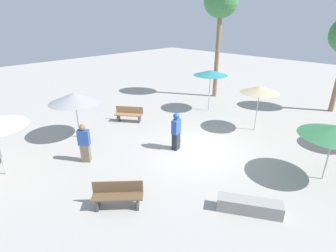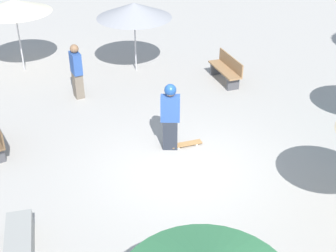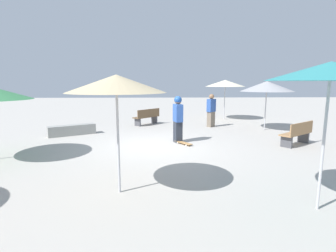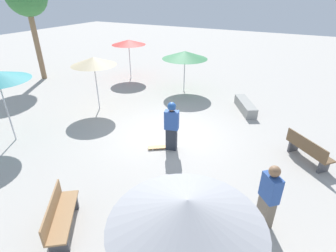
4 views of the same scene
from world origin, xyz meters
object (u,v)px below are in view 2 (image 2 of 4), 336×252
at_px(bench_far, 226,69).
at_px(shade_umbrella_grey, 134,10).
at_px(skater_main, 170,115).
at_px(bystander_watching, 77,71).
at_px(shade_umbrella_cream, 14,6).
at_px(skateboard, 186,144).

height_order(bench_far, shade_umbrella_grey, shade_umbrella_grey).
xyz_separation_m(skater_main, bystander_watching, (-1.94, -3.44, -0.11)).
bearing_deg(shade_umbrella_cream, bench_far, 98.25).
relative_size(skateboard, bench_far, 0.50).
bearing_deg(bystander_watching, skater_main, 17.68).
bearing_deg(skater_main, skateboard, 11.76).
bearing_deg(skater_main, bystander_watching, 135.63).
distance_m(skater_main, shade_umbrella_grey, 5.10).
xyz_separation_m(skateboard, bench_far, (-4.08, 0.27, 0.37)).
xyz_separation_m(skater_main, shade_umbrella_cream, (-3.29, -6.13, 1.25)).
distance_m(bench_far, shade_umbrella_cream, 7.07).
height_order(bench_far, bystander_watching, bystander_watching).
bearing_deg(skateboard, shade_umbrella_cream, 119.65).
relative_size(bench_far, shade_umbrella_cream, 0.65).
relative_size(skater_main, bench_far, 1.13).
xyz_separation_m(shade_umbrella_grey, shade_umbrella_cream, (1.04, -3.68, 0.13)).
distance_m(skater_main, shade_umbrella_cream, 7.07).
relative_size(skater_main, shade_umbrella_cream, 0.73).
xyz_separation_m(skater_main, bench_far, (-4.27, 0.64, -0.52)).
xyz_separation_m(bench_far, shade_umbrella_grey, (-0.06, -3.09, 1.64)).
height_order(skater_main, bench_far, skater_main).
height_order(skateboard, bench_far, bench_far).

